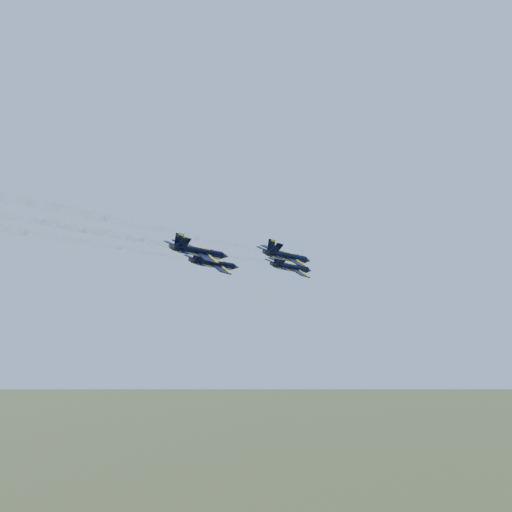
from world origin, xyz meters
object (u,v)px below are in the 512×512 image
Objects in this scene: jet_left at (215,264)px; jet_slot at (200,252)px; jet_right at (288,257)px; jet_lead at (292,267)px.

jet_left and jet_slot have the same top height.
jet_right and jet_slot have the same top height.
jet_right is at bearing -56.99° from jet_lead.
jet_right is 1.00× the size of jet_slot.
jet_slot is at bearing -56.22° from jet_left.
jet_lead and jet_left have the same top height.
jet_right is at bearing 5.06° from jet_left.
jet_left is at bearing -120.72° from jet_lead.
jet_left is at bearing 123.78° from jet_slot.
jet_left is 1.00× the size of jet_slot.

